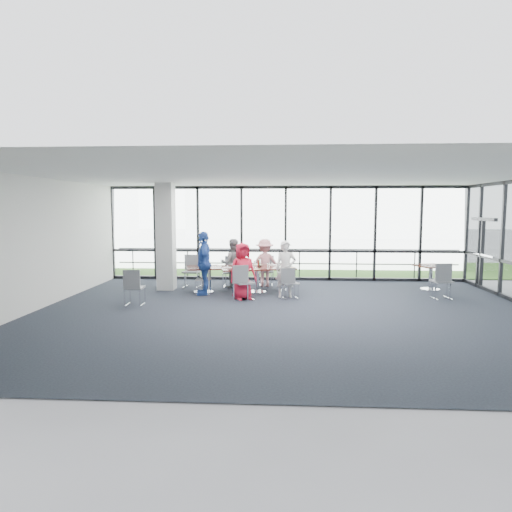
# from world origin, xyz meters

# --- Properties ---
(floor) EXTENTS (12.00, 10.00, 0.02)m
(floor) POSITION_xyz_m (0.00, 0.00, -0.01)
(floor) COLOR #1F222D
(floor) RESTS_ON ground
(ceiling) EXTENTS (12.00, 10.00, 0.04)m
(ceiling) POSITION_xyz_m (0.00, 0.00, 3.20)
(ceiling) COLOR white
(ceiling) RESTS_ON ground
(wall_left) EXTENTS (0.10, 10.00, 3.20)m
(wall_left) POSITION_xyz_m (-6.00, 0.00, 1.60)
(wall_left) COLOR silver
(wall_left) RESTS_ON ground
(wall_front) EXTENTS (12.00, 0.10, 3.20)m
(wall_front) POSITION_xyz_m (0.00, -5.00, 1.60)
(wall_front) COLOR silver
(wall_front) RESTS_ON ground
(curtain_wall_back) EXTENTS (12.00, 0.10, 3.20)m
(curtain_wall_back) POSITION_xyz_m (0.00, 5.00, 1.60)
(curtain_wall_back) COLOR white
(curtain_wall_back) RESTS_ON ground
(exit_door) EXTENTS (0.12, 1.60, 2.10)m
(exit_door) POSITION_xyz_m (6.00, 3.75, 1.05)
(exit_door) COLOR black
(exit_door) RESTS_ON ground
(structural_column) EXTENTS (0.50, 0.50, 3.20)m
(structural_column) POSITION_xyz_m (-3.60, 3.00, 1.60)
(structural_column) COLOR silver
(structural_column) RESTS_ON ground
(apron) EXTENTS (80.00, 70.00, 0.02)m
(apron) POSITION_xyz_m (0.00, 10.00, -0.02)
(apron) COLOR slate
(apron) RESTS_ON ground
(grass_strip) EXTENTS (80.00, 5.00, 0.01)m
(grass_strip) POSITION_xyz_m (0.00, 8.00, 0.01)
(grass_strip) COLOR #255A19
(grass_strip) RESTS_ON ground
(hangar_main) EXTENTS (24.00, 10.00, 6.00)m
(hangar_main) POSITION_xyz_m (4.00, 32.00, 3.00)
(hangar_main) COLOR white
(hangar_main) RESTS_ON ground
(hangar_aux) EXTENTS (10.00, 6.00, 4.00)m
(hangar_aux) POSITION_xyz_m (-18.00, 28.00, 2.00)
(hangar_aux) COLOR white
(hangar_aux) RESTS_ON ground
(guard_rail) EXTENTS (12.00, 0.06, 0.06)m
(guard_rail) POSITION_xyz_m (0.00, 5.60, 0.50)
(guard_rail) COLOR #2D2D33
(guard_rail) RESTS_ON ground
(main_table) EXTENTS (2.35, 1.68, 0.75)m
(main_table) POSITION_xyz_m (-0.84, 2.66, 0.64)
(main_table) COLOR #3D1611
(main_table) RESTS_ON ground
(side_table_left) EXTENTS (1.14, 1.14, 0.75)m
(side_table_left) POSITION_xyz_m (-2.39, 2.54, 0.65)
(side_table_left) COLOR #3D1611
(side_table_left) RESTS_ON ground
(side_table_right) EXTENTS (1.04, 1.04, 0.75)m
(side_table_right) POSITION_xyz_m (4.36, 3.38, 0.62)
(side_table_right) COLOR #3D1611
(side_table_right) RESTS_ON ground
(diner_near_left) EXTENTS (0.89, 0.78, 1.53)m
(diner_near_left) POSITION_xyz_m (-1.16, 1.60, 0.77)
(diner_near_left) COLOR red
(diner_near_left) RESTS_ON ground
(diner_near_right) EXTENTS (0.60, 0.45, 1.56)m
(diner_near_right) POSITION_xyz_m (-0.00, 1.97, 0.78)
(diner_near_right) COLOR silver
(diner_near_right) RESTS_ON ground
(diner_far_left) EXTENTS (0.81, 0.60, 1.51)m
(diner_far_left) POSITION_xyz_m (-1.64, 3.44, 0.76)
(diner_far_left) COLOR slate
(diner_far_left) RESTS_ON ground
(diner_far_right) EXTENTS (1.05, 0.71, 1.49)m
(diner_far_right) POSITION_xyz_m (-0.65, 3.68, 0.75)
(diner_far_right) COLOR #D08489
(diner_far_right) RESTS_ON ground
(diner_end) EXTENTS (0.75, 1.14, 1.80)m
(diner_end) POSITION_xyz_m (-2.32, 2.24, 0.90)
(diner_end) COLOR #2A50A9
(diner_end) RESTS_ON ground
(chair_main_nl) EXTENTS (0.61, 0.61, 0.93)m
(chair_main_nl) POSITION_xyz_m (-1.10, 1.52, 0.47)
(chair_main_nl) COLOR slate
(chair_main_nl) RESTS_ON ground
(chair_main_nr) EXTENTS (0.52, 0.52, 0.84)m
(chair_main_nr) POSITION_xyz_m (0.13, 1.77, 0.42)
(chair_main_nr) COLOR slate
(chair_main_nr) RESTS_ON ground
(chair_main_fl) EXTENTS (0.49, 0.49, 0.93)m
(chair_main_fl) POSITION_xyz_m (-1.71, 3.51, 0.46)
(chair_main_fl) COLOR slate
(chair_main_fl) RESTS_ON ground
(chair_main_fr) EXTENTS (0.49, 0.49, 0.91)m
(chair_main_fr) POSITION_xyz_m (-0.61, 3.83, 0.45)
(chair_main_fr) COLOR slate
(chair_main_fr) RESTS_ON ground
(chair_main_end) EXTENTS (0.42, 0.42, 0.84)m
(chair_main_end) POSITION_xyz_m (-2.36, 2.31, 0.42)
(chair_main_end) COLOR slate
(chair_main_end) RESTS_ON ground
(chair_spare_la) EXTENTS (0.45, 0.45, 0.91)m
(chair_spare_la) POSITION_xyz_m (-3.81, 0.66, 0.45)
(chair_spare_la) COLOR slate
(chair_spare_la) RESTS_ON ground
(chair_spare_lb) EXTENTS (0.55, 0.55, 0.98)m
(chair_spare_lb) POSITION_xyz_m (-2.91, 3.34, 0.49)
(chair_spare_lb) COLOR slate
(chair_spare_lb) RESTS_ON ground
(chair_spare_r) EXTENTS (0.54, 0.54, 0.97)m
(chair_spare_r) POSITION_xyz_m (4.22, 1.98, 0.48)
(chair_spare_r) COLOR slate
(chair_spare_r) RESTS_ON ground
(plate_nl) EXTENTS (0.27, 0.27, 0.01)m
(plate_nl) POSITION_xyz_m (-1.30, 2.22, 0.76)
(plate_nl) COLOR white
(plate_nl) RESTS_ON main_table
(plate_nr) EXTENTS (0.24, 0.24, 0.01)m
(plate_nr) POSITION_xyz_m (-0.09, 2.54, 0.76)
(plate_nr) COLOR white
(plate_nr) RESTS_ON main_table
(plate_fl) EXTENTS (0.28, 0.28, 0.01)m
(plate_fl) POSITION_xyz_m (-1.43, 2.91, 0.76)
(plate_fl) COLOR white
(plate_fl) RESTS_ON main_table
(plate_fr) EXTENTS (0.26, 0.26, 0.01)m
(plate_fr) POSITION_xyz_m (-0.40, 3.11, 0.76)
(plate_fr) COLOR white
(plate_fr) RESTS_ON main_table
(plate_end) EXTENTS (0.25, 0.25, 0.01)m
(plate_end) POSITION_xyz_m (-1.66, 2.41, 0.76)
(plate_end) COLOR white
(plate_end) RESTS_ON main_table
(tumbler_a) EXTENTS (0.07, 0.07, 0.15)m
(tumbler_a) POSITION_xyz_m (-1.04, 2.33, 0.82)
(tumbler_a) COLOR white
(tumbler_a) RESTS_ON main_table
(tumbler_b) EXTENTS (0.07, 0.07, 0.14)m
(tumbler_b) POSITION_xyz_m (-0.50, 2.52, 0.82)
(tumbler_b) COLOR white
(tumbler_b) RESTS_ON main_table
(tumbler_c) EXTENTS (0.07, 0.07, 0.15)m
(tumbler_c) POSITION_xyz_m (-0.91, 2.90, 0.82)
(tumbler_c) COLOR white
(tumbler_c) RESTS_ON main_table
(tumbler_d) EXTENTS (0.07, 0.07, 0.14)m
(tumbler_d) POSITION_xyz_m (-1.48, 2.32, 0.82)
(tumbler_d) COLOR white
(tumbler_d) RESTS_ON main_table
(menu_a) EXTENTS (0.35, 0.36, 0.00)m
(menu_a) POSITION_xyz_m (-0.86, 2.12, 0.75)
(menu_a) COLOR white
(menu_a) RESTS_ON main_table
(menu_b) EXTENTS (0.31, 0.22, 0.00)m
(menu_b) POSITION_xyz_m (0.13, 2.58, 0.75)
(menu_b) COLOR white
(menu_b) RESTS_ON main_table
(menu_c) EXTENTS (0.35, 0.36, 0.00)m
(menu_c) POSITION_xyz_m (-0.85, 3.11, 0.75)
(menu_c) COLOR white
(menu_c) RESTS_ON main_table
(condiment_caddy) EXTENTS (0.10, 0.07, 0.04)m
(condiment_caddy) POSITION_xyz_m (-0.76, 2.73, 0.77)
(condiment_caddy) COLOR black
(condiment_caddy) RESTS_ON main_table
(ketchup_bottle) EXTENTS (0.06, 0.06, 0.18)m
(ketchup_bottle) POSITION_xyz_m (-0.80, 2.76, 0.84)
(ketchup_bottle) COLOR #AE131C
(ketchup_bottle) RESTS_ON main_table
(green_bottle) EXTENTS (0.05, 0.05, 0.20)m
(green_bottle) POSITION_xyz_m (-0.78, 2.76, 0.85)
(green_bottle) COLOR #1E6C29
(green_bottle) RESTS_ON main_table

